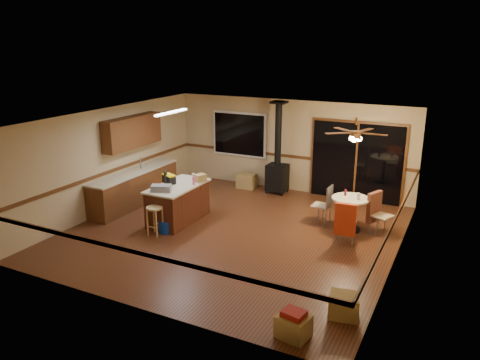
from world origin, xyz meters
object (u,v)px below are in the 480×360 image
Objects in this scene: kitchen_island at (178,203)px; dining_table at (350,208)px; box_corner_a at (293,326)px; box_corner_b at (344,306)px; wood_stove at (277,168)px; toolbox_grey at (161,188)px; chair_left at (326,201)px; box_under_window at (247,181)px; chair_near at (346,219)px; toolbox_black at (169,179)px; bar_stool at (155,221)px; blue_bucket at (166,226)px; chair_right at (375,207)px.

kitchen_island is 4.01m from dining_table.
box_corner_b is at bearing 58.31° from box_corner_a.
toolbox_grey is (-1.38, -3.58, 0.24)m from wood_stove.
chair_left reaches higher than box_corner_b.
kitchen_island is 3.13m from box_under_window.
chair_left is 0.98× the size of box_under_window.
dining_table is at bearing 97.80° from chair_near.
kitchen_island is 1.99× the size of dining_table.
toolbox_black is 1.21m from bar_stool.
blue_bucket is (0.13, -0.71, -0.31)m from kitchen_island.
toolbox_black is at bearing -100.87° from box_under_window.
bar_stool is 4.78m from box_corner_b.
bar_stool reaches higher than box_under_window.
box_under_window is at bearing 87.16° from blue_bucket.
dining_table is 1.60× the size of box_under_window.
toolbox_grey is 0.64× the size of chair_right.
toolbox_grey is 1.30× the size of toolbox_black.
toolbox_grey is at bearing 102.09° from bar_stool.
toolbox_black reaches higher than chair_right.
chair_near is (0.12, -0.88, 0.07)m from dining_table.
wood_stove is at bearing 151.38° from chair_right.
blue_bucket is at bearing -62.09° from toolbox_black.
box_corner_b is (0.27, -3.63, -0.41)m from chair_right.
dining_table is 3.94m from box_under_window.
chair_left is at bearing 35.65° from bar_stool.
chair_left is at bearing -41.38° from wood_stove.
dining_table is (3.67, 1.98, 0.39)m from blue_bucket.
wood_stove is 3.84m from toolbox_grey.
chair_near is at bearing 92.42° from box_corner_a.
dining_table reaches higher than bar_stool.
toolbox_black reaches higher than box_corner_a.
box_corner_a is (4.07, -2.16, -0.16)m from bar_stool.
dining_table is 4.39m from box_corner_a.
kitchen_island is at bearing -9.15° from toolbox_black.
wood_stove reaches higher than dining_table.
chair_right is at bearing 26.59° from blue_bucket.
dining_table is at bearing 28.38° from blue_bucket.
bar_stool is 4.61m from box_corner_a.
box_corner_a is (3.75, -6.19, -0.04)m from box_under_window.
box_under_window reaches higher than blue_bucket.
wood_stove is at bearing -2.92° from box_under_window.
chair_near is (2.62, -2.66, -0.13)m from wood_stove.
bar_stool reaches higher than box_corner_b.
toolbox_black is (-0.18, 0.57, 0.03)m from toolbox_grey.
bar_stool is (-1.30, -3.98, -0.40)m from wood_stove.
blue_bucket is at bearing -92.84° from box_under_window.
wood_stove is 2.55m from chair_left.
box_corner_a is 0.97× the size of box_corner_b.
chair_left is (3.47, 1.33, -0.41)m from toolbox_black.
chair_left is (-0.59, 0.10, 0.06)m from dining_table.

